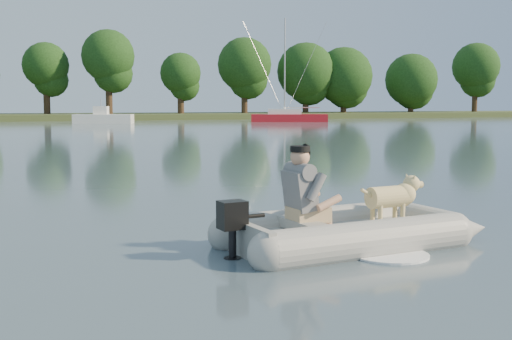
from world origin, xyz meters
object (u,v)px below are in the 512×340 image
object	(u,v)px
dog	(388,201)
dinghy	(350,199)
motorboat	(103,112)
sailboat	(288,117)
man	(301,187)

from	to	relation	value
dog	dinghy	bearing A→B (deg)	-175.43
motorboat	sailboat	distance (m)	16.82
man	sailboat	world-z (taller)	sailboat
dog	sailboat	xyz separation A→B (m)	(17.74, 48.32, -0.09)
man	motorboat	xyz separation A→B (m)	(2.26, 48.93, 0.21)
dinghy	sailboat	xyz separation A→B (m)	(18.37, 48.46, -0.16)
man	sailboat	bearing A→B (deg)	60.60
man	motorboat	size ratio (longest dim) A/B	0.21
sailboat	man	bearing A→B (deg)	-91.89
dinghy	dog	world-z (taller)	dinghy
dog	man	bearing A→B (deg)	180.00
dog	motorboat	bearing A→B (deg)	80.96
dinghy	man	xyz separation A→B (m)	(-0.70, -0.04, 0.18)
motorboat	sailboat	world-z (taller)	sailboat
dinghy	dog	size ratio (longest dim) A/B	4.97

